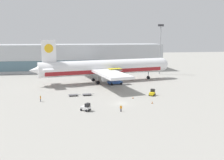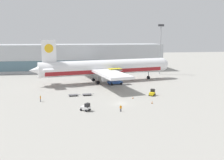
% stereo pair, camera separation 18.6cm
% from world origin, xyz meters
% --- Properties ---
extents(ground_plane, '(400.00, 400.00, 0.00)m').
position_xyz_m(ground_plane, '(0.00, 0.00, 0.00)').
color(ground_plane, '#9E9B93').
extents(terminal_building, '(90.00, 18.20, 14.00)m').
position_xyz_m(terminal_building, '(-9.94, 69.20, 6.99)').
color(terminal_building, '#B2B7BC').
rests_on(terminal_building, ground_plane).
extents(light_mast, '(2.80, 0.50, 23.86)m').
position_xyz_m(light_mast, '(29.40, 49.58, 13.78)').
color(light_mast, '#9EA0A5').
rests_on(light_mast, ground_plane).
extents(airplane_main, '(57.47, 48.63, 17.00)m').
position_xyz_m(airplane_main, '(-0.44, 32.58, 5.84)').
color(airplane_main, white).
rests_on(airplane_main, ground_plane).
extents(scissor_lift_loader, '(5.70, 4.25, 6.15)m').
position_xyz_m(scissor_lift_loader, '(3.33, 27.30, 2.29)').
color(scissor_lift_loader, '#284C99').
rests_on(scissor_lift_loader, ground_plane).
extents(baggage_tug_foreground, '(2.77, 2.69, 2.00)m').
position_xyz_m(baggage_tug_foreground, '(-9.83, -5.42, 0.88)').
color(baggage_tug_foreground, silver).
rests_on(baggage_tug_foreground, ground_plane).
extents(baggage_tug_mid, '(2.61, 2.81, 2.00)m').
position_xyz_m(baggage_tug_mid, '(11.72, 7.46, 0.88)').
color(baggage_tug_mid, yellow).
rests_on(baggage_tug_mid, ground_plane).
extents(baggage_dolly_lead, '(3.75, 1.71, 0.48)m').
position_xyz_m(baggage_dolly_lead, '(-12.80, 10.72, 0.39)').
color(baggage_dolly_lead, '#56565B').
rests_on(baggage_dolly_lead, ground_plane).
extents(baggage_dolly_second, '(3.75, 1.71, 0.48)m').
position_xyz_m(baggage_dolly_second, '(-8.52, 10.83, 0.39)').
color(baggage_dolly_second, '#56565B').
rests_on(baggage_dolly_second, ground_plane).
extents(ground_crew_near, '(0.25, 0.57, 1.78)m').
position_xyz_m(ground_crew_near, '(-22.03, 5.48, 1.05)').
color(ground_crew_near, black).
rests_on(ground_crew_near, ground_plane).
extents(ground_crew_far, '(0.56, 0.29, 1.70)m').
position_xyz_m(ground_crew_far, '(-1.37, -7.56, 0.99)').
color(ground_crew_far, black).
rests_on(ground_crew_far, ground_plane).
extents(traffic_cone_near, '(0.40, 0.40, 0.57)m').
position_xyz_m(traffic_cone_near, '(4.80, 4.76, 0.28)').
color(traffic_cone_near, black).
rests_on(traffic_cone_near, ground_plane).
extents(traffic_cone_far, '(0.40, 0.40, 0.72)m').
position_xyz_m(traffic_cone_far, '(8.66, -1.60, 0.35)').
color(traffic_cone_far, black).
rests_on(traffic_cone_far, ground_plane).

